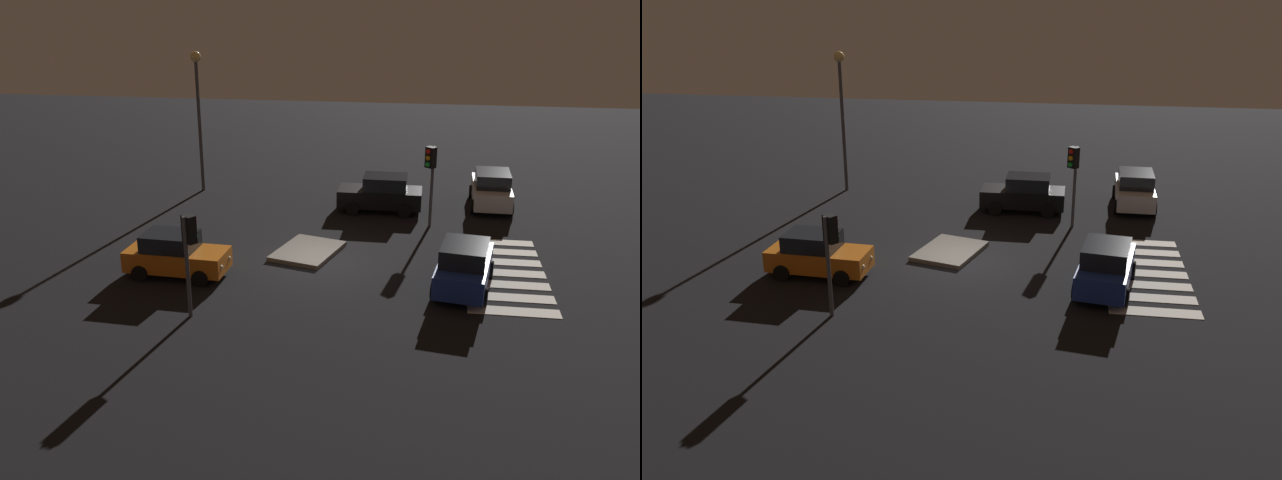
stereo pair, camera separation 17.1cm
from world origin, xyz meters
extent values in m
plane|color=black|center=(0.00, 0.00, 0.00)|extent=(80.00, 80.00, 0.00)
cube|color=gray|center=(1.01, 0.67, 0.09)|extent=(3.60, 3.07, 0.18)
cube|color=#1E389E|center=(-1.64, -5.67, 0.72)|extent=(4.42, 2.44, 0.86)
cube|color=black|center=(-1.89, -5.63, 1.50)|extent=(2.38, 1.96, 0.70)
cylinder|color=black|center=(-0.22, -5.01, 0.34)|extent=(0.71, 0.35, 0.67)
cylinder|color=black|center=(-0.50, -6.75, 0.34)|extent=(0.71, 0.35, 0.67)
cylinder|color=black|center=(-2.78, -4.59, 0.34)|extent=(0.71, 0.35, 0.67)
cylinder|color=black|center=(-3.06, -6.33, 0.34)|extent=(0.71, 0.35, 0.67)
sphere|color=#F2EABF|center=(0.47, -5.51, 0.72)|extent=(0.22, 0.22, 0.22)
sphere|color=#F2EABF|center=(0.31, -6.48, 0.72)|extent=(0.22, 0.22, 0.22)
cube|color=orange|center=(-2.03, 5.32, 0.68)|extent=(1.91, 4.01, 0.80)
cube|color=black|center=(-2.02, 5.55, 1.40)|extent=(1.64, 2.09, 0.65)
cylinder|color=black|center=(-1.28, 4.05, 0.32)|extent=(0.27, 0.64, 0.63)
cylinder|color=black|center=(-2.93, 4.15, 0.32)|extent=(0.27, 0.64, 0.63)
cylinder|color=black|center=(-1.14, 6.48, 0.32)|extent=(0.27, 0.64, 0.63)
cylinder|color=black|center=(-2.79, 6.58, 0.32)|extent=(0.27, 0.64, 0.63)
sphere|color=#F2EABF|center=(-1.68, 3.37, 0.68)|extent=(0.21, 0.21, 0.21)
sphere|color=#F2EABF|center=(-2.61, 3.42, 0.68)|extent=(0.21, 0.21, 0.21)
cube|color=silver|center=(8.81, -7.52, 0.74)|extent=(4.30, 1.93, 0.87)
cube|color=black|center=(8.55, -7.51, 1.53)|extent=(2.22, 1.71, 0.71)
cylinder|color=black|center=(10.15, -6.65, 0.34)|extent=(0.69, 0.26, 0.69)
cylinder|color=black|center=(10.11, -8.45, 0.34)|extent=(0.69, 0.26, 0.69)
cylinder|color=black|center=(7.51, -6.59, 0.34)|extent=(0.69, 0.26, 0.69)
cylinder|color=black|center=(7.47, -8.39, 0.34)|extent=(0.69, 0.26, 0.69)
sphere|color=#F2EABF|center=(10.91, -7.06, 0.74)|extent=(0.23, 0.23, 0.23)
sphere|color=#F2EABF|center=(10.89, -8.07, 0.74)|extent=(0.23, 0.23, 0.23)
cube|color=black|center=(7.23, -1.96, 0.71)|extent=(1.81, 4.14, 0.85)
cube|color=black|center=(7.23, -2.21, 1.48)|extent=(1.63, 2.13, 0.68)
cylinder|color=black|center=(6.37, -0.67, 0.33)|extent=(0.25, 0.67, 0.66)
cylinder|color=black|center=(8.11, -0.69, 0.33)|extent=(0.25, 0.67, 0.66)
cylinder|color=black|center=(6.35, -3.23, 0.33)|extent=(0.25, 0.67, 0.66)
cylinder|color=black|center=(8.09, -3.25, 0.33)|extent=(0.25, 0.67, 0.66)
sphere|color=#F2EABF|center=(6.76, 0.07, 0.71)|extent=(0.22, 0.22, 0.22)
sphere|color=#F2EABF|center=(7.74, 0.06, 0.71)|extent=(0.22, 0.22, 0.22)
cylinder|color=#47474C|center=(-5.40, 3.71, 1.81)|extent=(0.14, 0.14, 3.61)
cube|color=black|center=(-5.25, 3.61, 3.13)|extent=(0.51, 0.54, 0.96)
sphere|color=red|center=(-5.09, 3.50, 3.43)|extent=(0.22, 0.22, 0.22)
sphere|color=orange|center=(-5.09, 3.50, 3.13)|extent=(0.22, 0.22, 0.22)
sphere|color=green|center=(-5.09, 3.50, 2.83)|extent=(0.22, 0.22, 0.22)
cylinder|color=#47474C|center=(5.21, -4.44, 1.91)|extent=(0.14, 0.14, 3.83)
cube|color=black|center=(5.08, -4.33, 3.35)|extent=(0.53, 0.54, 0.96)
sphere|color=red|center=(4.93, -4.20, 3.65)|extent=(0.22, 0.22, 0.22)
sphere|color=orange|center=(4.93, -4.20, 3.35)|extent=(0.22, 0.22, 0.22)
sphere|color=green|center=(4.93, -4.20, 3.05)|extent=(0.22, 0.22, 0.22)
cylinder|color=#47474C|center=(9.48, 7.88, 3.49)|extent=(0.18, 0.18, 6.98)
sphere|color=#F9D172|center=(9.48, 7.88, 7.16)|extent=(0.56, 0.56, 0.56)
cube|color=silver|center=(-3.45, -7.34, 0.01)|extent=(0.70, 3.20, 0.02)
cube|color=silver|center=(-2.30, -7.34, 0.01)|extent=(0.70, 3.20, 0.02)
cube|color=silver|center=(-1.15, -7.34, 0.01)|extent=(0.70, 3.20, 0.02)
cube|color=silver|center=(0.00, -7.34, 0.01)|extent=(0.70, 3.20, 0.02)
cube|color=silver|center=(1.15, -7.34, 0.01)|extent=(0.70, 3.20, 0.02)
cube|color=silver|center=(2.30, -7.34, 0.01)|extent=(0.70, 3.20, 0.02)
cube|color=silver|center=(3.45, -7.34, 0.01)|extent=(0.70, 3.20, 0.02)
camera|label=1|loc=(-25.95, -3.80, 10.85)|focal=38.91mm
camera|label=2|loc=(-25.93, -3.97, 10.85)|focal=38.91mm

